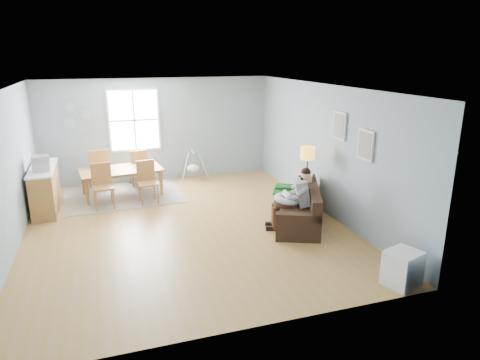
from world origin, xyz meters
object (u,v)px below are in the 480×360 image
object	(u,v)px
dining_table	(122,183)
monitor	(40,163)
chair_se	(147,179)
chair_ne	(138,165)
baby_swing	(193,167)
floor_lamp	(307,159)
storage_cube	(402,268)
counter	(45,188)
sofa	(299,210)
chair_nw	(99,167)
chair_sw	(102,183)
toddler	(296,189)
father	(294,196)

from	to	relation	value
dining_table	monitor	size ratio (longest dim) A/B	5.14
chair_se	chair_ne	distance (m)	1.34
chair_se	monitor	bearing A→B (deg)	-176.28
monitor	baby_swing	xyz separation A→B (m)	(3.51, 1.53, -0.76)
floor_lamp	storage_cube	bearing A→B (deg)	-89.23
storage_cube	dining_table	bearing A→B (deg)	123.28
baby_swing	counter	bearing A→B (deg)	-161.22
monitor	sofa	bearing A→B (deg)	-23.48
sofa	chair_nw	world-z (taller)	chair_nw
floor_lamp	dining_table	distance (m)	4.47
chair_nw	counter	size ratio (longest dim) A/B	0.61
sofa	monitor	bearing A→B (deg)	156.52
chair_se	chair_ne	bearing A→B (deg)	93.04
baby_swing	chair_nw	bearing A→B (deg)	-177.12
dining_table	chair_sw	bearing A→B (deg)	-130.13
floor_lamp	chair_sw	distance (m)	4.48
dining_table	chair_se	distance (m)	0.85
monitor	chair_se	bearing A→B (deg)	3.72
toddler	storage_cube	world-z (taller)	toddler
floor_lamp	chair_ne	bearing A→B (deg)	134.62
father	baby_swing	distance (m)	4.04
dining_table	chair_sw	world-z (taller)	chair_sw
toddler	floor_lamp	world-z (taller)	floor_lamp
chair_sw	counter	xyz separation A→B (m)	(-1.19, 0.24, -0.08)
chair_se	counter	world-z (taller)	chair_se
dining_table	chair_ne	size ratio (longest dim) A/B	1.96
chair_ne	chair_se	bearing A→B (deg)	-86.96
chair_se	counter	size ratio (longest dim) A/B	0.56
chair_nw	chair_ne	xyz separation A→B (m)	(0.96, 0.07, -0.06)
chair_sw	baby_swing	size ratio (longest dim) A/B	1.20
chair_ne	floor_lamp	bearing A→B (deg)	-45.38
father	dining_table	distance (m)	4.36
toddler	storage_cube	size ratio (longest dim) A/B	1.30
father	floor_lamp	world-z (taller)	floor_lamp
counter	chair_se	bearing A→B (deg)	-4.94
floor_lamp	monitor	xyz separation A→B (m)	(-5.23, 1.72, -0.10)
counter	baby_swing	size ratio (longest dim) A/B	2.09
storage_cube	baby_swing	xyz separation A→B (m)	(-1.76, 6.30, 0.10)
chair_sw	chair_ne	size ratio (longest dim) A/B	1.04
chair_ne	baby_swing	bearing A→B (deg)	2.11
father	chair_ne	size ratio (longest dim) A/B	1.28
chair_nw	storage_cube	bearing A→B (deg)	-56.08
storage_cube	chair_se	bearing A→B (deg)	122.42
toddler	chair_ne	distance (m)	4.42
chair_ne	counter	world-z (taller)	counter
toddler	baby_swing	size ratio (longest dim) A/B	0.93
father	chair_nw	xyz separation A→B (m)	(-3.56, 3.73, -0.05)
chair_se	baby_swing	distance (m)	1.95
sofa	chair_ne	size ratio (longest dim) A/B	2.17
chair_sw	chair_ne	distance (m)	1.66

